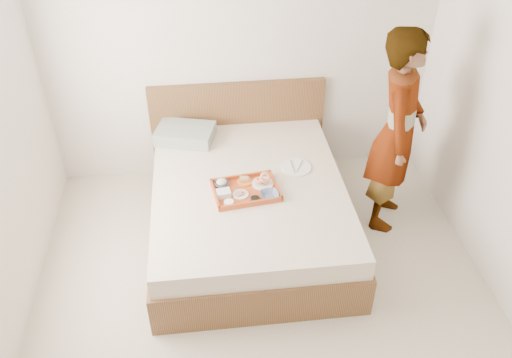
{
  "coord_description": "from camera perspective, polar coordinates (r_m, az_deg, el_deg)",
  "views": [
    {
      "loc": [
        -0.38,
        -2.4,
        3.16
      ],
      "look_at": [
        0.01,
        0.9,
        0.65
      ],
      "focal_mm": 37.24,
      "sensor_mm": 36.0,
      "label": 1
    }
  ],
  "objects": [
    {
      "name": "wall_back",
      "position": [
        4.8,
        -1.7,
        14.2
      ],
      "size": [
        3.5,
        0.01,
        2.6
      ],
      "primitive_type": "cube",
      "color": "silver",
      "rests_on": "ground"
    },
    {
      "name": "ground",
      "position": [
        3.99,
        1.42,
        -15.37
      ],
      "size": [
        3.5,
        4.0,
        0.01
      ],
      "primitive_type": "cube",
      "color": "beige",
      "rests_on": "ground"
    },
    {
      "name": "navy_bowl_big",
      "position": [
        4.15,
        1.46,
        -1.73
      ],
      "size": [
        0.16,
        0.16,
        0.04
      ],
      "primitive_type": "imported",
      "rotation": [
        0.0,
        0.0,
        0.13
      ],
      "color": "navy",
      "rests_on": "tray"
    },
    {
      "name": "salad_bowl",
      "position": [
        4.27,
        -3.72,
        -0.52
      ],
      "size": [
        0.13,
        0.13,
        0.04
      ],
      "primitive_type": "imported",
      "rotation": [
        0.0,
        0.0,
        0.13
      ],
      "color": "navy",
      "rests_on": "tray"
    },
    {
      "name": "bed",
      "position": [
        4.48,
        -0.79,
        -3.21
      ],
      "size": [
        1.65,
        2.0,
        0.53
      ],
      "primitive_type": "cube",
      "color": "brown",
      "rests_on": "ground"
    },
    {
      "name": "cheese_round",
      "position": [
        4.09,
        -2.93,
        -2.56
      ],
      "size": [
        0.08,
        0.08,
        0.03
      ],
      "primitive_type": "cylinder",
      "rotation": [
        0.0,
        0.0,
        0.13
      ],
      "color": "white",
      "rests_on": "tray"
    },
    {
      "name": "plastic_tub",
      "position": [
        4.17,
        -3.5,
        -1.54
      ],
      "size": [
        0.12,
        0.1,
        0.05
      ],
      "primitive_type": "cube",
      "rotation": [
        0.0,
        0.0,
        0.13
      ],
      "color": "silver",
      "rests_on": "tray"
    },
    {
      "name": "meat_plate",
      "position": [
        4.18,
        -1.67,
        -1.66
      ],
      "size": [
        0.14,
        0.14,
        0.01
      ],
      "primitive_type": "cylinder",
      "rotation": [
        0.0,
        0.0,
        0.13
      ],
      "color": "white",
      "rests_on": "tray"
    },
    {
      "name": "sauce_dish",
      "position": [
        4.12,
        -0.1,
        -2.19
      ],
      "size": [
        0.08,
        0.08,
        0.03
      ],
      "primitive_type": "cylinder",
      "rotation": [
        0.0,
        0.0,
        0.13
      ],
      "color": "black",
      "rests_on": "tray"
    },
    {
      "name": "tray",
      "position": [
        4.22,
        -1.11,
        -1.2
      ],
      "size": [
        0.56,
        0.44,
        0.05
      ],
      "primitive_type": "cube",
      "rotation": [
        0.0,
        0.0,
        0.13
      ],
      "color": "#BD481C",
      "rests_on": "bed"
    },
    {
      "name": "person",
      "position": [
        4.45,
        14.95,
        4.84
      ],
      "size": [
        0.65,
        0.76,
        1.77
      ],
      "primitive_type": "imported",
      "rotation": [
        0.0,
        0.0,
        1.15
      ],
      "color": "silver",
      "rests_on": "ground"
    },
    {
      "name": "prawn_plate",
      "position": [
        4.29,
        0.72,
        -0.47
      ],
      "size": [
        0.2,
        0.2,
        0.01
      ],
      "primitive_type": "cylinder",
      "rotation": [
        0.0,
        0.0,
        0.13
      ],
      "color": "white",
      "rests_on": "tray"
    },
    {
      "name": "bread_plate",
      "position": [
        4.31,
        -1.22,
        -0.28
      ],
      "size": [
        0.14,
        0.14,
        0.01
      ],
      "primitive_type": "cylinder",
      "rotation": [
        0.0,
        0.0,
        0.13
      ],
      "color": "orange",
      "rests_on": "tray"
    },
    {
      "name": "headboard",
      "position": [
        5.15,
        -1.96,
        5.55
      ],
      "size": [
        1.65,
        0.06,
        0.95
      ],
      "primitive_type": "cube",
      "color": "brown",
      "rests_on": "ground"
    },
    {
      "name": "pillow",
      "position": [
        4.87,
        -7.61,
        4.84
      ],
      "size": [
        0.58,
        0.47,
        0.12
      ],
      "primitive_type": "cube",
      "rotation": [
        0.0,
        0.0,
        -0.27
      ],
      "color": "gray",
      "rests_on": "bed"
    },
    {
      "name": "dinner_plate",
      "position": [
        4.5,
        4.33,
        1.27
      ],
      "size": [
        0.32,
        0.32,
        0.01
      ],
      "primitive_type": "cylinder",
      "rotation": [
        0.0,
        0.0,
        -0.29
      ],
      "color": "white",
      "rests_on": "bed"
    }
  ]
}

